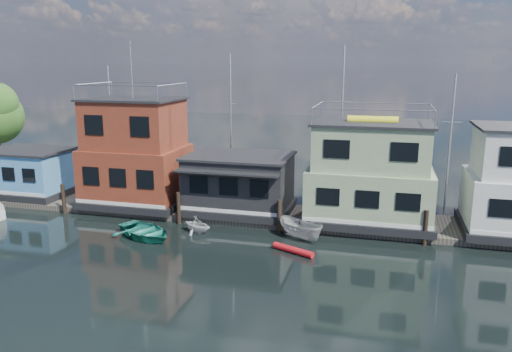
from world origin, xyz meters
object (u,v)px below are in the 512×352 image
(dinghy_teal, at_px, (145,231))
(houseboat_dark, at_px, (239,183))
(houseboat_green, at_px, (370,175))
(dinghy_white, at_px, (197,224))
(red_kayak, at_px, (293,250))
(houseboat_blue, at_px, (30,172))
(houseboat_red, at_px, (136,154))
(motorboat, at_px, (301,230))

(dinghy_teal, bearing_deg, houseboat_dark, -8.51)
(houseboat_green, xyz_separation_m, dinghy_white, (-10.63, -4.19, -3.00))
(red_kayak, bearing_deg, houseboat_blue, -171.03)
(houseboat_red, xyz_separation_m, dinghy_teal, (3.58, -5.98, -3.66))
(houseboat_blue, relative_size, houseboat_dark, 0.86)
(dinghy_white, bearing_deg, houseboat_red, 75.11)
(houseboat_red, distance_m, houseboat_green, 17.01)
(houseboat_blue, relative_size, dinghy_white, 3.04)
(motorboat, bearing_deg, houseboat_dark, 87.77)
(houseboat_blue, height_order, red_kayak, houseboat_blue)
(motorboat, xyz_separation_m, dinghy_teal, (-9.53, -2.19, -0.22))
(dinghy_white, height_order, dinghy_teal, dinghy_white)
(houseboat_dark, bearing_deg, dinghy_teal, -126.56)
(dinghy_white, xyz_separation_m, motorboat, (6.74, 0.40, 0.11))
(houseboat_dark, distance_m, motorboat, 6.59)
(dinghy_white, xyz_separation_m, dinghy_teal, (-2.79, -1.79, -0.11))
(houseboat_green, height_order, red_kayak, houseboat_green)
(houseboat_red, distance_m, dinghy_white, 8.41)
(houseboat_green, height_order, dinghy_white, houseboat_green)
(houseboat_red, distance_m, dinghy_teal, 7.87)
(houseboat_dark, distance_m, red_kayak, 8.23)
(houseboat_blue, height_order, dinghy_teal, houseboat_blue)
(dinghy_teal, bearing_deg, dinghy_white, -29.29)
(dinghy_white, bearing_deg, houseboat_blue, 93.65)
(houseboat_blue, bearing_deg, dinghy_teal, -24.57)
(houseboat_blue, xyz_separation_m, dinghy_teal, (13.08, -5.98, -1.76))
(houseboat_green, relative_size, red_kayak, 3.15)
(houseboat_dark, height_order, motorboat, houseboat_dark)
(houseboat_green, bearing_deg, houseboat_blue, -180.00)
(houseboat_red, height_order, red_kayak, houseboat_red)
(houseboat_red, xyz_separation_m, houseboat_dark, (8.00, -0.02, -1.69))
(houseboat_blue, relative_size, motorboat, 1.86)
(houseboat_blue, distance_m, dinghy_white, 16.50)
(dinghy_white, bearing_deg, dinghy_teal, 141.11)
(houseboat_dark, xyz_separation_m, dinghy_white, (-1.63, -4.17, -1.86))
(houseboat_blue, distance_m, houseboat_red, 9.69)
(houseboat_green, bearing_deg, dinghy_teal, -155.98)
(houseboat_red, relative_size, houseboat_dark, 1.60)
(houseboat_blue, height_order, houseboat_dark, houseboat_dark)
(red_kayak, bearing_deg, dinghy_teal, -156.71)
(houseboat_blue, bearing_deg, houseboat_red, 0.00)
(houseboat_blue, height_order, houseboat_red, houseboat_red)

